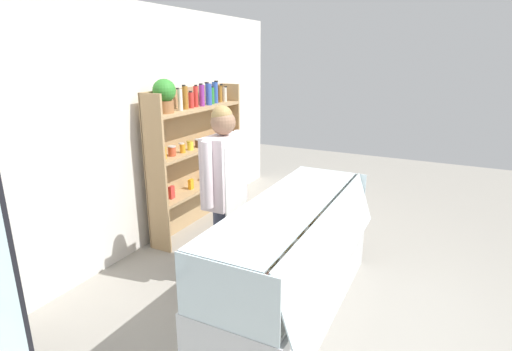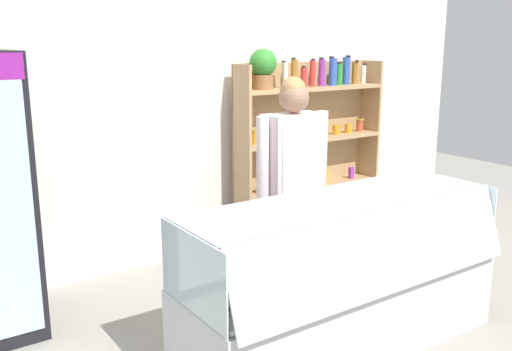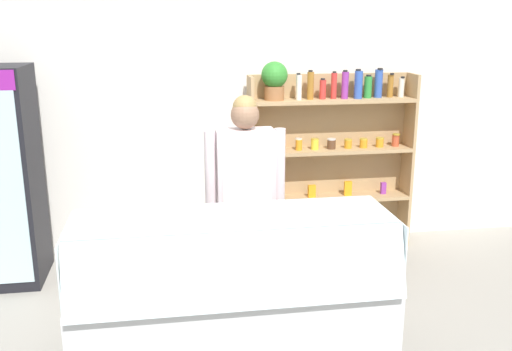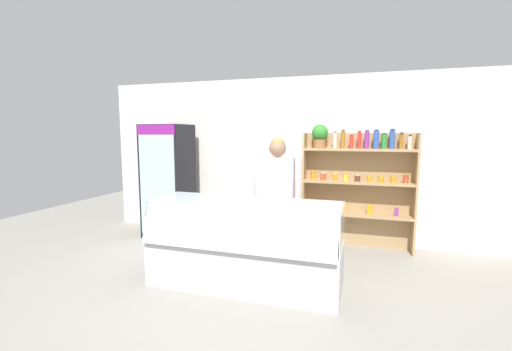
{
  "view_description": "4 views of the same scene",
  "coord_description": "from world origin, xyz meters",
  "views": [
    {
      "loc": [
        -2.94,
        -1.06,
        2.15
      ],
      "look_at": [
        0.24,
        0.54,
        1.08
      ],
      "focal_mm": 28.0,
      "sensor_mm": 36.0,
      "label": 1
    },
    {
      "loc": [
        -2.52,
        -2.5,
        1.99
      ],
      "look_at": [
        -0.33,
        0.66,
        1.07
      ],
      "focal_mm": 40.0,
      "sensor_mm": 36.0,
      "label": 2
    },
    {
      "loc": [
        -0.52,
        -3.59,
        2.3
      ],
      "look_at": [
        0.12,
        0.38,
        1.2
      ],
      "focal_mm": 40.0,
      "sensor_mm": 36.0,
      "label": 3
    },
    {
      "loc": [
        1.2,
        -3.6,
        1.77
      ],
      "look_at": [
        -0.15,
        0.65,
        1.23
      ],
      "focal_mm": 24.0,
      "sensor_mm": 36.0,
      "label": 4
    }
  ],
  "objects": [
    {
      "name": "ground_plane",
      "position": [
        0.0,
        0.0,
        0.0
      ],
      "size": [
        12.0,
        12.0,
        0.0
      ],
      "primitive_type": "plane",
      "color": "gray"
    },
    {
      "name": "deli_display_case",
      "position": [
        -0.1,
        0.02,
        0.31
      ],
      "size": [
        2.21,
        0.81,
        1.01
      ],
      "color": "silver",
      "rests_on": "ground"
    },
    {
      "name": "shop_clerk",
      "position": [
        0.1,
        0.79,
        1.04
      ],
      "size": [
        0.65,
        0.25,
        1.73
      ],
      "color": "#383D51",
      "rests_on": "ground"
    },
    {
      "name": "back_wall",
      "position": [
        0.0,
        2.09,
        1.35
      ],
      "size": [
        6.8,
        0.1,
        2.7
      ],
      "primitive_type": "cube",
      "color": "white",
      "rests_on": "ground"
    },
    {
      "name": "shelving_unit",
      "position": [
        1.05,
        1.83,
        1.08
      ],
      "size": [
        1.67,
        0.29,
        1.92
      ],
      "color": "tan",
      "rests_on": "ground"
    }
  ]
}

